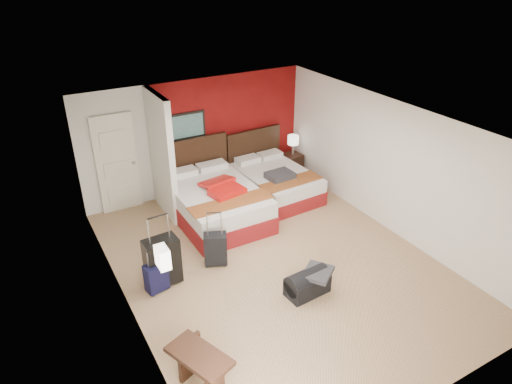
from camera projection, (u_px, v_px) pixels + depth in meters
ground at (275, 263)px, 8.02m from camera, size 6.50×6.50×0.00m
room_walls at (163, 184)px, 7.91m from camera, size 5.02×6.52×2.50m
red_accent_panel at (228, 131)px, 10.25m from camera, size 3.50×0.04×2.50m
partition_wall at (162, 156)px, 9.01m from camera, size 0.12×1.20×2.50m
entry_door at (117, 164)px, 9.23m from camera, size 0.82×0.06×2.05m
bed_left at (216, 204)px, 9.19m from camera, size 1.57×2.24×0.67m
bed_right at (276, 184)px, 10.09m from camera, size 1.41×1.95×0.57m
red_suitcase_open at (222, 187)px, 8.98m from camera, size 0.78×0.98×0.11m
jacket_bundle at (280, 175)px, 9.65m from camera, size 0.57×0.46×0.13m
nightstand at (292, 165)px, 10.99m from camera, size 0.43×0.43×0.55m
table_lamp at (293, 145)px, 10.76m from camera, size 0.30×0.30×0.47m
suitcase_black at (163, 263)px, 7.35m from camera, size 0.55×0.36×0.80m
suitcase_charcoal at (216, 250)px, 7.86m from camera, size 0.45×0.37×0.57m
suitcase_navy at (156, 278)px, 7.25m from camera, size 0.38×0.28×0.48m
duffel_bag at (307, 284)px, 7.23m from camera, size 0.70×0.41×0.34m
jacket_draped at (318, 273)px, 7.16m from camera, size 0.63×0.61×0.06m
desk at (201, 374)px, 5.50m from camera, size 0.66×0.89×0.67m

